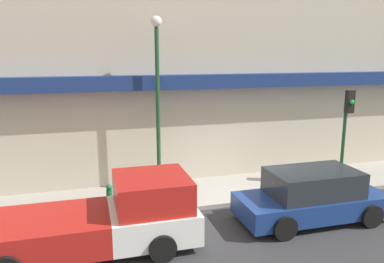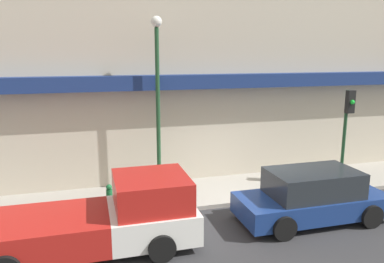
# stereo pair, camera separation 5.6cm
# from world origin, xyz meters

# --- Properties ---
(ground_plane) EXTENTS (80.00, 80.00, 0.00)m
(ground_plane) POSITION_xyz_m (0.00, 0.00, 0.00)
(ground_plane) COLOR #2D2D30
(sidewalk) EXTENTS (36.00, 2.65, 0.14)m
(sidewalk) POSITION_xyz_m (0.00, 1.32, 0.07)
(sidewalk) COLOR #9E998E
(sidewalk) RESTS_ON ground
(building) EXTENTS (19.80, 3.80, 9.73)m
(building) POSITION_xyz_m (0.02, 4.12, 4.02)
(building) COLOR #BCB29E
(building) RESTS_ON ground
(pickup_truck) EXTENTS (5.48, 2.28, 1.80)m
(pickup_truck) POSITION_xyz_m (-4.42, -1.55, 0.78)
(pickup_truck) COLOR white
(pickup_truck) RESTS_ON ground
(parked_car) EXTENTS (4.44, 1.98, 1.54)m
(parked_car) POSITION_xyz_m (1.59, -1.55, 0.74)
(parked_car) COLOR navy
(parked_car) RESTS_ON ground
(fire_hydrant) EXTENTS (0.19, 0.19, 0.76)m
(fire_hydrant) POSITION_xyz_m (-4.13, 0.68, 0.51)
(fire_hydrant) COLOR #196633
(fire_hydrant) RESTS_ON sidewalk
(street_lamp) EXTENTS (0.36, 0.36, 5.92)m
(street_lamp) POSITION_xyz_m (-2.35, 1.75, 3.80)
(street_lamp) COLOR #1E4728
(street_lamp) RESTS_ON sidewalk
(traffic_light) EXTENTS (0.28, 0.42, 3.47)m
(traffic_light) POSITION_xyz_m (4.25, 0.56, 2.53)
(traffic_light) COLOR #1E4728
(traffic_light) RESTS_ON sidewalk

